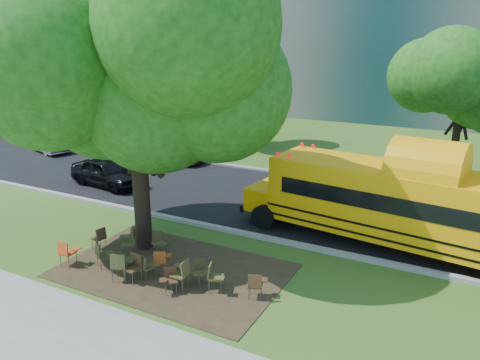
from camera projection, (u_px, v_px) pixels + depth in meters
The scene contains 32 objects.
ground at pixel (157, 258), 15.63m from camera, with size 160.00×160.00×0.00m, color #32571B.
sidewalk at pixel (31, 340), 11.38m from camera, with size 60.00×4.00×0.04m, color gray.
dirt_patch at pixel (173, 270), 14.76m from camera, with size 7.00×4.50×0.03m, color #382819.
asphalt_road at pixel (250, 196), 21.55m from camera, with size 80.00×8.00×0.04m, color black.
kerb_near at pixel (204, 225), 18.15m from camera, with size 80.00×0.25×0.14m, color gray.
kerb_far at pixel (284, 173), 25.01m from camera, with size 80.00×0.25×0.14m, color gray.
building_left at pixel (107, 13), 63.33m from camera, with size 26.00×14.00×20.00m, color slate.
bg_tree_0 at pixel (127, 76), 30.58m from camera, with size 5.20×5.20×7.18m.
bg_tree_1 at pixel (62, 59), 35.56m from camera, with size 6.00×6.00×8.40m.
bg_tree_2 at pixel (243, 83), 30.15m from camera, with size 4.80×4.80×6.62m.
bg_tree_3 at pixel (464, 81), 22.48m from camera, with size 5.60×5.60×7.84m.
main_tree at pixel (134, 77), 14.64m from camera, with size 7.20×7.20×9.49m.
school_bus at pixel (419, 207), 15.52m from camera, with size 11.92×3.95×2.86m.
chair_0 at pixel (67, 251), 14.88m from camera, with size 0.58×0.55×0.89m.
chair_1 at pixel (102, 253), 14.78m from camera, with size 0.72×0.57×0.86m.
chair_2 at pixel (120, 264), 13.92m from camera, with size 0.66×0.77×0.97m.
chair_3 at pixel (133, 265), 13.94m from camera, with size 0.64×0.54×0.91m.
chair_4 at pixel (147, 265), 14.09m from camera, with size 0.64×0.51×0.78m.
chair_5 at pixel (170, 277), 13.37m from camera, with size 0.53×0.66×0.79m.
chair_6 at pixel (182, 271), 13.49m from camera, with size 0.59×0.63×0.96m.
chair_7 at pixel (214, 275), 13.39m from camera, with size 0.67×0.60×0.88m.
chair_8 at pixel (100, 236), 16.07m from camera, with size 0.49×0.60×0.83m.
chair_9 at pixel (130, 240), 15.58m from camera, with size 0.81×0.64×0.96m.
chair_10 at pixel (158, 241), 15.68m from camera, with size 0.52×0.67×0.82m.
chair_11 at pixel (161, 259), 14.43m from camera, with size 0.54×0.67×0.81m.
chair_12 at pixel (200, 270), 13.78m from camera, with size 0.53×0.67×0.79m.
chair_13 at pixel (256, 283), 13.01m from camera, with size 0.56×0.62×0.82m.
black_car at pixel (107, 173), 22.88m from camera, with size 1.64×4.07×1.39m, color black.
bg_car_silver at pixel (47, 141), 29.82m from camera, with size 1.45×4.16×1.37m, color gray.
bg_car_red at pixel (170, 151), 27.45m from camera, with size 2.16×4.68×1.30m, color #58120F.
pedestrian_a at pixel (92, 133), 31.30m from camera, with size 0.65×0.43×1.78m, color navy.
pedestrian_b at pixel (56, 128), 32.99m from camera, with size 0.86×0.67×1.77m, color brown.
Camera 1 is at (9.00, -11.28, 7.10)m, focal length 35.00 mm.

